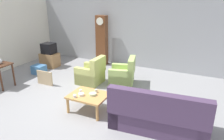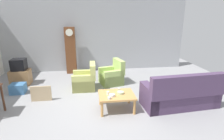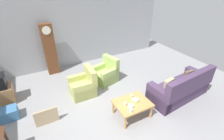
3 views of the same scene
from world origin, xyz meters
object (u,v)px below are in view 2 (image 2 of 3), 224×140
object	(u,v)px
couch_floral	(181,95)
coffee_table_wood	(117,96)
armchair_olive_far	(112,76)
bowl_white_stacked	(112,95)
cup_blue_rimmed	(109,98)
framed_picture_leaning	(41,94)
armchair_olive_near	(85,81)
tv_crt	(19,65)
storage_box_blue	(18,88)
grandfather_clock	(71,51)
tv_stand_cabinet	(21,77)
cup_white_porcelain	(108,93)
bowl_shallow_green	(120,93)
cup_cream_tall	(119,90)

from	to	relation	value
couch_floral	coffee_table_wood	distance (m)	1.82
couch_floral	armchair_olive_far	xyz separation A→B (m)	(-1.67, 2.04, -0.05)
armchair_olive_far	bowl_white_stacked	distance (m)	2.11
cup_blue_rimmed	framed_picture_leaning	bearing A→B (deg)	150.89
armchair_olive_near	framed_picture_leaning	distance (m)	1.53
tv_crt	storage_box_blue	bearing A→B (deg)	-78.04
grandfather_clock	cup_blue_rimmed	distance (m)	4.06
armchair_olive_far	cup_blue_rimmed	xyz separation A→B (m)	(-0.38, -2.24, 0.19)
couch_floral	tv_crt	xyz separation A→B (m)	(-5.07, 2.42, 0.42)
tv_stand_cabinet	tv_crt	world-z (taller)	tv_crt
tv_stand_cabinet	bowl_white_stacked	bearing A→B (deg)	-38.38
couch_floral	bowl_white_stacked	distance (m)	1.96
tv_crt	bowl_white_stacked	bearing A→B (deg)	-38.38
couch_floral	coffee_table_wood	xyz separation A→B (m)	(-1.81, 0.08, 0.04)
grandfather_clock	tv_stand_cabinet	distance (m)	2.27
couch_floral	armchair_olive_near	size ratio (longest dim) A/B	2.35
tv_stand_cabinet	storage_box_blue	bearing A→B (deg)	-78.04
storage_box_blue	cup_white_porcelain	xyz separation A→B (m)	(2.85, -1.51, 0.34)
armchair_olive_far	coffee_table_wood	distance (m)	1.97
armchair_olive_near	armchair_olive_far	size ratio (longest dim) A/B	0.96
grandfather_clock	cup_white_porcelain	size ratio (longest dim) A/B	21.95
cup_white_porcelain	bowl_white_stacked	world-z (taller)	cup_white_porcelain
grandfather_clock	bowl_shallow_green	distance (m)	3.91
framed_picture_leaning	storage_box_blue	world-z (taller)	framed_picture_leaning
couch_floral	cup_cream_tall	world-z (taller)	couch_floral
armchair_olive_near	tv_crt	xyz separation A→B (m)	(-2.40, 0.75, 0.47)
coffee_table_wood	cup_blue_rimmed	distance (m)	0.37
tv_crt	cup_cream_tall	xyz separation A→B (m)	(3.37, -2.15, -0.28)
armchair_olive_far	tv_stand_cabinet	bearing A→B (deg)	173.56
armchair_olive_far	tv_crt	bearing A→B (deg)	173.56
armchair_olive_far	cup_white_porcelain	distance (m)	2.01
framed_picture_leaning	storage_box_blue	xyz separation A→B (m)	(-0.91, 0.70, -0.07)
grandfather_clock	bowl_white_stacked	bearing A→B (deg)	-69.99
bowl_shallow_green	armchair_olive_far	bearing A→B (deg)	89.04
coffee_table_wood	tv_stand_cabinet	xyz separation A→B (m)	(-3.26, 2.35, -0.11)
armchair_olive_near	cup_blue_rimmed	xyz separation A→B (m)	(0.63, -1.87, 0.19)
tv_crt	cup_blue_rimmed	world-z (taller)	tv_crt
armchair_olive_near	bowl_white_stacked	bearing A→B (deg)	-67.27
framed_picture_leaning	armchair_olive_far	bearing A→B (deg)	26.44
cup_white_porcelain	cup_blue_rimmed	world-z (taller)	cup_white_porcelain
coffee_table_wood	tv_stand_cabinet	size ratio (longest dim) A/B	1.41
coffee_table_wood	grandfather_clock	bearing A→B (deg)	112.60
armchair_olive_near	bowl_white_stacked	xyz separation A→B (m)	(0.72, -1.72, 0.18)
storage_box_blue	cup_cream_tall	bearing A→B (deg)	-22.27
storage_box_blue	coffee_table_wood	bearing A→B (deg)	-26.05
coffee_table_wood	armchair_olive_near	bearing A→B (deg)	118.34
storage_box_blue	bowl_white_stacked	xyz separation A→B (m)	(2.94, -1.63, 0.32)
coffee_table_wood	cup_cream_tall	size ratio (longest dim) A/B	11.45
cup_white_porcelain	couch_floral	bearing A→B (deg)	-2.22
framed_picture_leaning	cup_blue_rimmed	xyz separation A→B (m)	(1.94, -1.08, 0.25)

